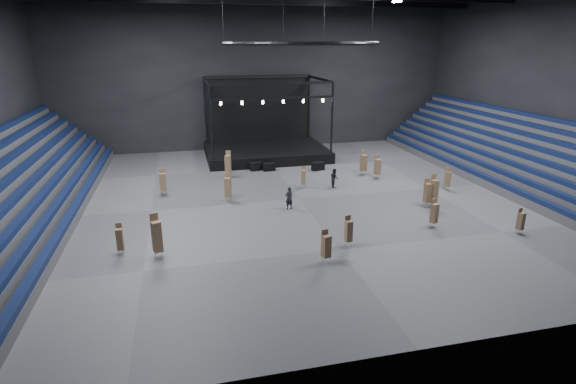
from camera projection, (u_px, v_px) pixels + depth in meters
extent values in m
plane|color=#4D4C4F|center=(299.00, 199.00, 39.48)|extent=(50.00, 50.00, 0.00)
cube|color=black|center=(257.00, 77.00, 55.98)|extent=(50.00, 0.20, 18.00)
cube|color=black|center=(440.00, 155.00, 17.25)|extent=(50.00, 0.20, 18.00)
cube|color=black|center=(557.00, 88.00, 42.14)|extent=(0.20, 42.00, 18.00)
cube|color=#464648|center=(31.00, 216.00, 34.63)|extent=(7.20, 40.00, 0.75)
cube|color=black|center=(76.00, 205.00, 35.17)|extent=(0.59, 40.00, 0.40)
cube|color=#464648|center=(24.00, 212.00, 34.41)|extent=(6.30, 40.00, 1.50)
cube|color=black|center=(62.00, 197.00, 34.74)|extent=(0.59, 40.00, 0.40)
cube|color=#464648|center=(17.00, 208.00, 34.19)|extent=(5.40, 40.00, 2.25)
cube|color=black|center=(48.00, 189.00, 34.30)|extent=(0.59, 40.00, 0.40)
cube|color=#464648|center=(9.00, 203.00, 33.98)|extent=(4.50, 40.00, 3.00)
cube|color=black|center=(33.00, 180.00, 33.86)|extent=(0.59, 40.00, 0.40)
cube|color=#464648|center=(1.00, 199.00, 33.76)|extent=(3.60, 40.00, 3.75)
cube|color=black|center=(18.00, 171.00, 33.42)|extent=(0.59, 40.00, 0.40)
cube|color=black|center=(2.00, 162.00, 32.99)|extent=(0.59, 40.00, 0.40)
cube|color=#464648|center=(509.00, 178.00, 44.08)|extent=(7.20, 40.00, 0.75)
cube|color=black|center=(481.00, 175.00, 43.18)|extent=(0.59, 40.00, 0.40)
cube|color=#464648|center=(514.00, 174.00, 44.06)|extent=(6.30, 40.00, 1.50)
cube|color=black|center=(490.00, 167.00, 43.14)|extent=(0.59, 40.00, 0.40)
cube|color=#464648|center=(518.00, 170.00, 44.04)|extent=(5.40, 40.00, 2.25)
cube|color=black|center=(499.00, 159.00, 43.10)|extent=(0.59, 40.00, 0.40)
cube|color=#464648|center=(523.00, 166.00, 44.02)|extent=(4.50, 40.00, 3.00)
cube|color=black|center=(509.00, 151.00, 43.06)|extent=(0.59, 40.00, 0.40)
cube|color=#464648|center=(528.00, 163.00, 44.00)|extent=(3.60, 40.00, 3.75)
cube|color=black|center=(518.00, 142.00, 43.02)|extent=(0.59, 40.00, 0.40)
cube|color=#464648|center=(532.00, 159.00, 43.98)|extent=(2.70, 40.00, 4.50)
cube|color=black|center=(527.00, 134.00, 42.98)|extent=(0.59, 40.00, 0.40)
cube|color=#464648|center=(537.00, 155.00, 43.96)|extent=(1.80, 40.00, 5.25)
cube|color=black|center=(537.00, 126.00, 42.94)|extent=(0.59, 40.00, 0.40)
cube|color=#464648|center=(541.00, 151.00, 43.94)|extent=(0.90, 40.00, 6.00)
cube|color=black|center=(546.00, 118.00, 42.90)|extent=(0.59, 40.00, 0.40)
cube|color=black|center=(266.00, 152.00, 53.58)|extent=(14.00, 10.00, 1.20)
cube|color=black|center=(258.00, 108.00, 56.54)|extent=(13.30, 0.30, 8.00)
cylinder|color=black|center=(211.00, 123.00, 46.45)|extent=(0.24, 0.24, 7.80)
cylinder|color=black|center=(205.00, 111.00, 54.93)|extent=(0.24, 0.24, 7.80)
cylinder|color=black|center=(332.00, 119.00, 49.36)|extent=(0.24, 0.24, 7.80)
cylinder|color=black|center=(309.00, 107.00, 57.84)|extent=(0.24, 0.24, 7.80)
cube|color=black|center=(273.00, 83.00, 46.66)|extent=(13.40, 0.25, 0.25)
cube|color=black|center=(258.00, 77.00, 55.15)|extent=(13.40, 0.25, 0.25)
cube|color=black|center=(273.00, 98.00, 47.14)|extent=(13.40, 0.20, 0.20)
cylinder|color=white|center=(221.00, 104.00, 46.05)|extent=(0.24, 0.24, 0.35)
cylinder|color=white|center=(242.00, 103.00, 46.54)|extent=(0.24, 0.24, 0.35)
cylinder|color=white|center=(263.00, 102.00, 47.03)|extent=(0.24, 0.24, 0.35)
cylinder|color=white|center=(283.00, 102.00, 47.51)|extent=(0.24, 0.24, 0.35)
cylinder|color=white|center=(303.00, 101.00, 48.00)|extent=(0.24, 0.24, 0.35)
cylinder|color=white|center=(323.00, 100.00, 48.48)|extent=(0.24, 0.24, 0.35)
torus|color=black|center=(300.00, 43.00, 35.34)|extent=(12.30, 12.30, 0.30)
cylinder|color=black|center=(373.00, 10.00, 35.87)|extent=(0.04, 0.04, 5.00)
cylinder|color=black|center=(283.00, 14.00, 40.08)|extent=(0.04, 0.04, 5.00)
cylinder|color=black|center=(222.00, 8.00, 33.22)|extent=(0.04, 0.04, 5.00)
cylinder|color=black|center=(325.00, 3.00, 29.01)|extent=(0.04, 0.04, 5.00)
cube|color=black|center=(264.00, 1.00, 47.84)|extent=(49.00, 0.35, 0.70)
cube|color=white|center=(397.00, 1.00, 40.09)|extent=(0.60, 0.60, 0.25)
cube|color=black|center=(256.00, 166.00, 48.13)|extent=(1.43, 0.99, 0.87)
cube|color=black|center=(269.00, 167.00, 47.93)|extent=(1.27, 0.65, 0.84)
cube|color=black|center=(318.00, 166.00, 48.16)|extent=(1.43, 0.89, 0.89)
cylinder|color=silver|center=(161.00, 193.00, 40.21)|extent=(0.03, 0.03, 0.45)
cylinder|color=silver|center=(161.00, 192.00, 40.60)|extent=(0.03, 0.03, 0.45)
cylinder|color=silver|center=(166.00, 193.00, 40.30)|extent=(0.03, 0.03, 0.45)
cylinder|color=silver|center=(166.00, 192.00, 40.69)|extent=(0.03, 0.03, 0.45)
cube|color=#88684B|center=(163.00, 182.00, 40.13)|extent=(0.54, 0.54, 1.58)
cube|color=#88684B|center=(162.00, 173.00, 40.10)|extent=(0.51, 0.07, 0.87)
cylinder|color=silver|center=(432.00, 226.00, 33.20)|extent=(0.03, 0.03, 0.38)
cylinder|color=silver|center=(430.00, 224.00, 33.53)|extent=(0.03, 0.03, 0.38)
cylinder|color=silver|center=(437.00, 225.00, 33.28)|extent=(0.03, 0.03, 0.38)
cylinder|color=silver|center=(434.00, 224.00, 33.61)|extent=(0.03, 0.03, 0.38)
cube|color=#88684B|center=(434.00, 213.00, 33.11)|extent=(0.59, 0.59, 1.46)
cube|color=#88684B|center=(433.00, 204.00, 33.04)|extent=(0.42, 0.22, 0.80)
cylinder|color=silver|center=(362.00, 173.00, 46.33)|extent=(0.03, 0.03, 0.44)
cylinder|color=silver|center=(360.00, 172.00, 46.72)|extent=(0.03, 0.03, 0.44)
cylinder|color=silver|center=(366.00, 173.00, 46.43)|extent=(0.03, 0.03, 0.44)
cylinder|color=silver|center=(364.00, 172.00, 46.81)|extent=(0.03, 0.03, 0.44)
cube|color=#88684B|center=(364.00, 163.00, 46.24)|extent=(0.69, 0.69, 1.65)
cube|color=#88684B|center=(363.00, 155.00, 46.16)|extent=(0.49, 0.25, 0.91)
cylinder|color=silver|center=(324.00, 261.00, 27.81)|extent=(0.03, 0.03, 0.41)
cylinder|color=silver|center=(322.00, 258.00, 28.17)|extent=(0.03, 0.03, 0.41)
cylinder|color=silver|center=(330.00, 261.00, 27.90)|extent=(0.03, 0.03, 0.41)
cylinder|color=silver|center=(328.00, 258.00, 28.25)|extent=(0.03, 0.03, 0.41)
cube|color=#88684B|center=(326.00, 246.00, 27.74)|extent=(0.60, 0.60, 1.43)
cube|color=#88684B|center=(325.00, 235.00, 27.70)|extent=(0.47, 0.18, 0.79)
cylinder|color=silver|center=(155.00, 256.00, 28.40)|extent=(0.03, 0.03, 0.45)
cylinder|color=silver|center=(155.00, 253.00, 28.80)|extent=(0.03, 0.03, 0.45)
cylinder|color=silver|center=(162.00, 256.00, 28.50)|extent=(0.03, 0.03, 0.45)
cylinder|color=silver|center=(162.00, 253.00, 28.89)|extent=(0.03, 0.03, 0.45)
cube|color=#88684B|center=(157.00, 237.00, 28.25)|extent=(0.70, 0.70, 2.03)
cube|color=#88684B|center=(154.00, 221.00, 28.12)|extent=(0.51, 0.25, 1.12)
cylinder|color=silver|center=(446.00, 189.00, 41.58)|extent=(0.03, 0.03, 0.35)
cylinder|color=silver|center=(444.00, 188.00, 41.89)|extent=(0.03, 0.03, 0.35)
cylinder|color=silver|center=(449.00, 189.00, 41.66)|extent=(0.03, 0.03, 0.35)
cylinder|color=silver|center=(447.00, 188.00, 41.96)|extent=(0.03, 0.03, 0.35)
cube|color=#88684B|center=(447.00, 179.00, 41.49)|extent=(0.46, 0.46, 1.43)
cube|color=#88684B|center=(447.00, 172.00, 41.44)|extent=(0.41, 0.08, 0.79)
cylinder|color=silver|center=(432.00, 206.00, 37.23)|extent=(0.03, 0.03, 0.42)
cylinder|color=silver|center=(429.00, 204.00, 37.60)|extent=(0.03, 0.03, 0.42)
cylinder|color=silver|center=(436.00, 205.00, 37.32)|extent=(0.03, 0.03, 0.42)
cylinder|color=silver|center=(434.00, 204.00, 37.69)|extent=(0.03, 0.03, 0.42)
cube|color=#88684B|center=(434.00, 191.00, 37.09)|extent=(0.58, 0.58, 1.93)
cube|color=#88684B|center=(434.00, 180.00, 36.98)|extent=(0.49, 0.14, 1.06)
cylinder|color=silver|center=(119.00, 253.00, 28.94)|extent=(0.03, 0.03, 0.34)
cylinder|color=silver|center=(119.00, 251.00, 29.24)|extent=(0.03, 0.03, 0.34)
cylinder|color=silver|center=(124.00, 253.00, 29.01)|extent=(0.03, 0.03, 0.34)
cylinder|color=silver|center=(124.00, 251.00, 29.31)|extent=(0.03, 0.03, 0.34)
cube|color=#88684B|center=(120.00, 239.00, 28.84)|extent=(0.42, 0.42, 1.44)
cube|color=#88684B|center=(119.00, 229.00, 28.78)|extent=(0.39, 0.07, 0.79)
cylinder|color=silver|center=(347.00, 245.00, 30.13)|extent=(0.03, 0.03, 0.36)
cylinder|color=silver|center=(345.00, 243.00, 30.44)|extent=(0.03, 0.03, 0.36)
cylinder|color=silver|center=(351.00, 244.00, 30.20)|extent=(0.03, 0.03, 0.36)
cylinder|color=silver|center=(350.00, 242.00, 30.51)|extent=(0.03, 0.03, 0.36)
cube|color=#88684B|center=(349.00, 231.00, 30.03)|extent=(0.48, 0.48, 1.46)
cube|color=#88684B|center=(348.00, 221.00, 29.97)|extent=(0.42, 0.10, 0.80)
cylinder|color=silver|center=(425.00, 206.00, 37.25)|extent=(0.03, 0.03, 0.42)
cylinder|color=silver|center=(423.00, 204.00, 37.62)|extent=(0.03, 0.03, 0.42)
cylinder|color=silver|center=(430.00, 205.00, 37.34)|extent=(0.03, 0.03, 0.42)
cylinder|color=silver|center=(427.00, 204.00, 37.71)|extent=(0.03, 0.03, 0.42)
cube|color=#88684B|center=(428.00, 193.00, 37.15)|extent=(0.53, 0.53, 1.64)
cube|color=#88684B|center=(427.00, 183.00, 37.10)|extent=(0.48, 0.10, 0.90)
cylinder|color=silver|center=(226.00, 200.00, 38.57)|extent=(0.03, 0.03, 0.43)
cylinder|color=silver|center=(226.00, 198.00, 38.95)|extent=(0.03, 0.03, 0.43)
cylinder|color=silver|center=(231.00, 199.00, 38.66)|extent=(0.03, 0.03, 0.43)
cylinder|color=silver|center=(231.00, 198.00, 39.04)|extent=(0.03, 0.03, 0.43)
cube|color=#88684B|center=(228.00, 187.00, 38.47)|extent=(0.66, 0.66, 1.69)
cube|color=#88684B|center=(228.00, 178.00, 38.41)|extent=(0.49, 0.23, 0.93)
cylinder|color=silver|center=(376.00, 177.00, 45.16)|extent=(0.03, 0.03, 0.42)
cylinder|color=silver|center=(374.00, 176.00, 45.53)|extent=(0.03, 0.03, 0.42)
cylinder|color=silver|center=(380.00, 177.00, 45.25)|extent=(0.03, 0.03, 0.42)
cylinder|color=silver|center=(378.00, 175.00, 45.62)|extent=(0.03, 0.03, 0.42)
cube|color=#88684B|center=(378.00, 167.00, 45.07)|extent=(0.64, 0.64, 1.56)
cube|color=#88684B|center=(377.00, 159.00, 45.01)|extent=(0.48, 0.21, 0.86)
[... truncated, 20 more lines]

